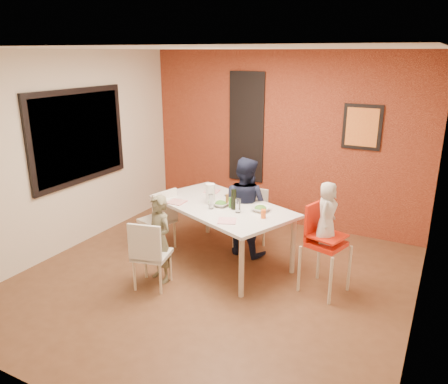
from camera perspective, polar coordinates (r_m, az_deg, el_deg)
The scene contains 35 objects.
ground at distance 5.45m, azimuth -1.50°, elevation -11.44°, with size 4.50×4.50×0.00m, color brown.
ceiling at distance 4.75m, azimuth -1.78°, elevation 18.26°, with size 4.50×4.50×0.02m, color white.
wall_back at distance 6.93m, azimuth 7.60°, elevation 6.76°, with size 4.50×0.02×2.70m, color beige.
wall_front at distance 3.28m, azimuth -21.44°, elevation -7.13°, with size 4.50×0.02×2.70m, color beige.
wall_left at distance 6.32m, azimuth -19.78°, elevation 4.78°, with size 0.02×4.50×2.70m, color beige.
wall_right at distance 4.34m, azimuth 25.24°, elevation -1.56°, with size 0.02×4.50×2.70m, color beige.
brick_accent_wall at distance 6.91m, azimuth 7.54°, elevation 6.73°, with size 4.50×0.02×2.70m, color maroon.
picture_window_frame at distance 6.39m, azimuth -18.48°, elevation 6.89°, with size 0.05×1.70×1.30m, color black.
picture_window_pane at distance 6.38m, azimuth -18.38°, elevation 6.89°, with size 0.02×1.55×1.15m, color black.
glassblock_strip at distance 7.09m, azimuth 2.96°, elevation 8.39°, with size 0.55×0.03×1.70m, color silver.
glassblock_surround at distance 7.09m, azimuth 2.95°, elevation 8.38°, with size 0.60×0.03×1.76m, color black.
art_print_frame at distance 6.53m, azimuth 17.59°, elevation 8.09°, with size 0.54×0.03×0.64m, color black.
art_print_canvas at distance 6.51m, azimuth 17.57°, elevation 8.07°, with size 0.44×0.01×0.54m, color orange.
dining_table at distance 5.66m, azimuth -0.28°, elevation -2.34°, with size 2.12×1.66×0.78m.
chair_near at distance 5.13m, azimuth -9.77°, elevation -7.72°, with size 0.47×0.47×0.85m.
chair_far at distance 6.17m, azimuth 3.63°, elevation -3.02°, with size 0.40×0.40×0.84m.
chair_left at distance 6.10m, azimuth -8.29°, elevation -3.19°, with size 0.50×0.50×0.89m.
high_chair at distance 5.10m, azimuth 12.76°, elevation -6.09°, with size 0.54×0.54×1.05m.
child_near at distance 5.28m, azimuth -8.43°, elevation -6.10°, with size 0.39×0.26×1.08m, color #615E45.
child_far at distance 5.89m, azimuth 2.70°, elevation -1.87°, with size 0.66×0.51×1.35m, color black.
toddler at distance 4.96m, azimuth 13.29°, elevation -2.62°, with size 0.34×0.22×0.70m, color beige.
plate_near_left at distance 5.76m, azimuth -6.21°, elevation -1.30°, with size 0.22×0.22×0.01m, color white.
plate_far_mid at distance 5.87m, azimuth 2.60°, elevation -0.84°, with size 0.25×0.25×0.01m, color silver.
plate_near_right at distance 5.10m, azimuth 0.40°, elevation -3.78°, with size 0.21×0.21×0.01m, color white.
plate_far_left at distance 6.17m, azimuth -1.61°, elevation 0.11°, with size 0.20×0.20×0.01m, color white.
salad_bowl_a at distance 5.59m, azimuth -0.44°, elevation -1.59°, with size 0.21×0.21×0.05m, color silver.
salad_bowl_b at distance 5.43m, azimuth 4.79°, elevation -2.21°, with size 0.22×0.22×0.05m, color white.
wine_bottle at distance 5.44m, azimuth 1.28°, elevation -0.99°, with size 0.07×0.07×0.26m, color black.
wine_glass_a at distance 5.47m, azimuth -1.71°, elevation -1.26°, with size 0.07×0.07×0.19m, color white.
wine_glass_b at distance 5.35m, azimuth 1.84°, elevation -1.79°, with size 0.06×0.06×0.18m, color white.
paper_towel_roll at distance 5.64m, azimuth -1.81°, elevation -0.25°, with size 0.12×0.12×0.27m, color white.
condiment_red at distance 5.51m, azimuth 1.11°, elevation -1.35°, with size 0.04×0.04×0.15m, color red.
condiment_green at distance 5.51m, azimuth 0.80°, elevation -1.40°, with size 0.03×0.03×0.13m, color #347D29.
condiment_brown at distance 5.61m, azimuth 0.40°, elevation -1.00°, with size 0.04×0.04×0.15m, color brown.
sippy_cup at distance 5.20m, azimuth 5.17°, elevation -2.86°, with size 0.06×0.06×0.11m, color orange.
Camera 1 is at (2.34, -4.13, 2.67)m, focal length 35.00 mm.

